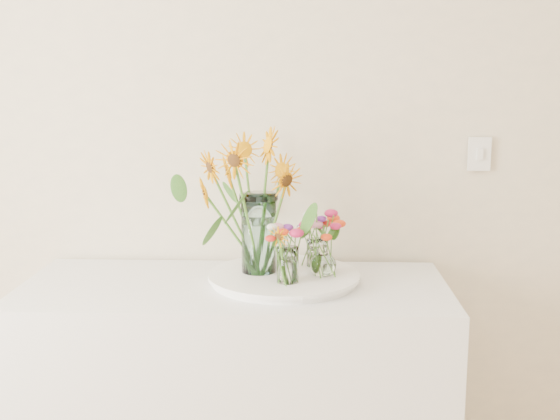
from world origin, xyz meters
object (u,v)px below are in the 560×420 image
object	(u,v)px
counter	(236,411)
small_vase_a	(288,266)
small_vase_c	(315,253)
tray	(284,278)
mason_jar	(259,233)
small_vase_b	(323,257)

from	to	relation	value
counter	small_vase_a	distance (m)	0.57
counter	small_vase_a	xyz separation A→B (m)	(0.18, -0.07, 0.53)
small_vase_c	counter	bearing A→B (deg)	-154.34
counter	tray	distance (m)	0.49
mason_jar	small_vase_a	distance (m)	0.17
small_vase_b	tray	bearing A→B (deg)	176.62
mason_jar	tray	bearing A→B (deg)	-13.90
tray	small_vase_c	bearing A→B (deg)	43.39
counter	mason_jar	distance (m)	0.62
counter	mason_jar	bearing A→B (deg)	33.14
small_vase_c	tray	bearing A→B (deg)	-136.61
tray	small_vase_a	bearing A→B (deg)	-81.71
small_vase_a	small_vase_b	size ratio (longest dim) A/B	0.95
small_vase_a	small_vase_c	xyz separation A→B (m)	(0.09, 0.20, -0.01)
small_vase_a	tray	bearing A→B (deg)	98.29
tray	mason_jar	xyz separation A→B (m)	(-0.08, 0.02, 0.15)
tray	small_vase_b	size ratio (longest dim) A/B	3.81
mason_jar	counter	bearing A→B (deg)	-146.86
tray	mason_jar	bearing A→B (deg)	166.10
tray	mason_jar	distance (m)	0.17
counter	mason_jar	world-z (taller)	mason_jar
small_vase_c	mason_jar	bearing A→B (deg)	-157.78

